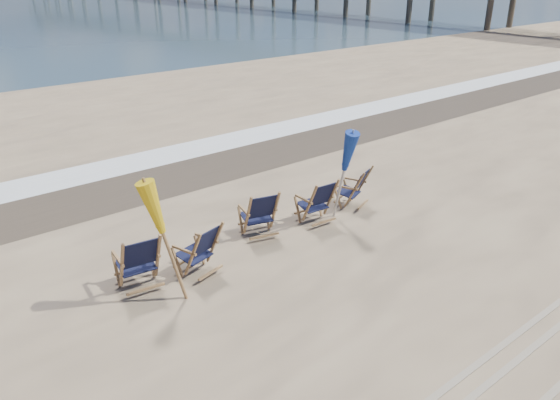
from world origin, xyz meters
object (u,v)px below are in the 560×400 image
(umbrella_blue, at_px, (343,152))
(umbrella_yellow, at_px, (165,212))
(beach_chair_1, at_px, (215,244))
(beach_chair_2, at_px, (275,212))
(beach_chair_0, at_px, (158,258))
(beach_chair_4, at_px, (363,184))
(beach_chair_3, at_px, (331,199))

(umbrella_blue, bearing_deg, umbrella_yellow, -174.80)
(beach_chair_1, relative_size, beach_chair_2, 0.97)
(beach_chair_0, distance_m, umbrella_yellow, 1.13)
(beach_chair_2, distance_m, beach_chair_4, 2.52)
(umbrella_blue, bearing_deg, beach_chair_4, 17.17)
(beach_chair_1, height_order, beach_chair_2, beach_chair_2)
(beach_chair_3, bearing_deg, beach_chair_2, -5.45)
(beach_chair_0, xyz_separation_m, umbrella_yellow, (-0.04, -0.48, 1.02))
(beach_chair_1, distance_m, beach_chair_2, 1.66)
(beach_chair_4, relative_size, umbrella_blue, 0.46)
(beach_chair_1, height_order, beach_chair_3, beach_chair_3)
(beach_chair_1, relative_size, umbrella_yellow, 0.48)
(beach_chair_1, xyz_separation_m, umbrella_blue, (3.10, 0.02, 1.02))
(beach_chair_3, bearing_deg, beach_chair_4, -165.81)
(beach_chair_0, height_order, beach_chair_3, beach_chair_0)
(beach_chair_0, xyz_separation_m, beach_chair_1, (1.03, -0.12, -0.04))
(beach_chair_2, height_order, beach_chair_4, beach_chair_2)
(beach_chair_2, bearing_deg, umbrella_yellow, 29.43)
(beach_chair_0, relative_size, beach_chair_2, 1.04)
(beach_chair_1, bearing_deg, beach_chair_2, 177.27)
(beach_chair_1, xyz_separation_m, umbrella_yellow, (-1.07, -0.35, 1.06))
(beach_chair_1, distance_m, umbrella_yellow, 1.54)
(umbrella_yellow, distance_m, umbrella_blue, 4.19)
(beach_chair_4, distance_m, umbrella_yellow, 5.36)
(beach_chair_3, bearing_deg, umbrella_blue, 152.33)
(beach_chair_1, height_order, beach_chair_4, beach_chair_1)
(umbrella_blue, bearing_deg, beach_chair_3, 148.19)
(beach_chair_2, xyz_separation_m, umbrella_blue, (1.48, -0.33, 1.01))
(beach_chair_0, bearing_deg, beach_chair_4, -170.23)
(beach_chair_1, distance_m, umbrella_blue, 3.27)
(beach_chair_0, distance_m, beach_chair_2, 2.66)
(beach_chair_3, xyz_separation_m, umbrella_yellow, (-4.00, -0.49, 1.05))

